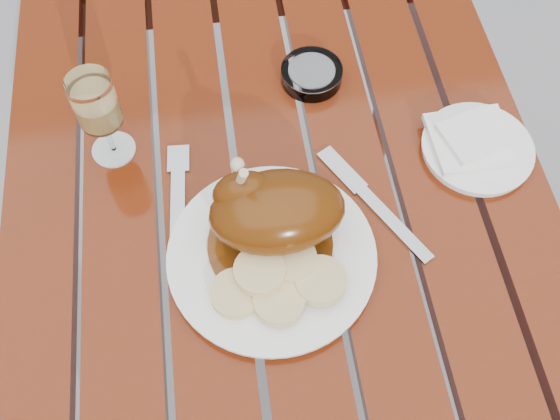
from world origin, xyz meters
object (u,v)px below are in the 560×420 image
at_px(table, 282,311).
at_px(ashtray, 312,74).
at_px(wine_glass, 102,118).
at_px(side_plate, 477,149).
at_px(dinner_plate, 272,257).

bearing_deg(table, ashtray, 71.47).
bearing_deg(wine_glass, side_plate, -8.39).
bearing_deg(side_plate, table, -166.43).
bearing_deg(wine_glass, table, -33.21).
relative_size(dinner_plate, side_plate, 1.69).
relative_size(dinner_plate, wine_glass, 1.84).
distance_m(wine_glass, ashtray, 0.34).
bearing_deg(ashtray, table, -108.53).
bearing_deg(dinner_plate, side_plate, 22.26).
height_order(dinner_plate, ashtray, ashtray).
height_order(table, wine_glass, wine_glass).
bearing_deg(ashtray, side_plate, -38.19).
bearing_deg(table, wine_glass, 146.79).
distance_m(side_plate, ashtray, 0.29).
distance_m(table, ashtray, 0.47).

